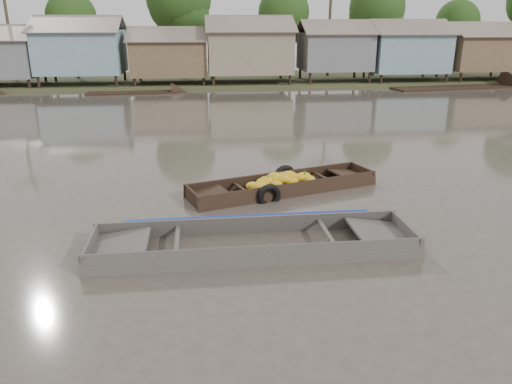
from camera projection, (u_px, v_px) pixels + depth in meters
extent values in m
plane|color=#453E35|center=(261.00, 228.00, 12.70)|extent=(120.00, 120.00, 0.00)
cube|color=#384723|center=(217.00, 80.00, 43.70)|extent=(120.00, 12.00, 0.50)
cube|color=slate|center=(1.00, 58.00, 37.98)|extent=(5.50, 4.80, 2.80)
cube|color=brown|center=(3.00, 32.00, 38.59)|extent=(5.90, 2.79, 1.19)
cube|color=gray|center=(81.00, 52.00, 38.46)|extent=(6.20, 5.20, 3.20)
cube|color=brown|center=(74.00, 24.00, 36.47)|extent=(6.60, 3.02, 1.28)
cube|color=brown|center=(82.00, 24.00, 39.11)|extent=(6.60, 3.02, 1.28)
cube|color=brown|center=(170.00, 58.00, 39.31)|extent=(5.80, 4.60, 2.70)
cube|color=brown|center=(167.00, 34.00, 37.55)|extent=(6.20, 2.67, 1.14)
cube|color=brown|center=(169.00, 33.00, 39.89)|extent=(6.20, 2.67, 1.14)
cube|color=#806F58|center=(249.00, 51.00, 39.80)|extent=(6.50, 5.30, 3.30)
cube|color=brown|center=(251.00, 24.00, 37.77)|extent=(6.90, 3.08, 1.31)
cube|color=brown|center=(247.00, 23.00, 40.46)|extent=(6.90, 3.08, 1.31)
cube|color=slate|center=(335.00, 51.00, 40.53)|extent=(5.40, 4.70, 2.90)
cube|color=brown|center=(340.00, 27.00, 38.72)|extent=(5.80, 2.73, 1.17)
cube|color=brown|center=(332.00, 27.00, 41.10)|extent=(5.80, 2.73, 1.17)
cube|color=gray|center=(405.00, 52.00, 41.18)|extent=(6.00, 5.00, 3.10)
cube|color=brown|center=(415.00, 27.00, 39.26)|extent=(6.40, 2.90, 1.24)
cube|color=brown|center=(401.00, 26.00, 41.79)|extent=(6.40, 2.90, 1.24)
cube|color=brown|center=(480.00, 52.00, 41.86)|extent=(5.70, 4.90, 2.80)
cube|color=brown|center=(492.00, 29.00, 40.01)|extent=(6.10, 2.85, 1.21)
cube|color=brown|center=(475.00, 29.00, 42.49)|extent=(6.10, 2.85, 1.21)
cylinder|color=#473323|center=(75.00, 52.00, 42.62)|extent=(0.28, 0.28, 4.90)
sphere|color=#193A12|center=(71.00, 17.00, 41.70)|extent=(4.20, 4.20, 4.20)
cylinder|color=#473323|center=(181.00, 43.00, 42.37)|extent=(0.28, 0.28, 6.30)
cylinder|color=#473323|center=(283.00, 48.00, 44.40)|extent=(0.28, 0.28, 5.25)
sphere|color=#193A12|center=(284.00, 13.00, 43.42)|extent=(4.50, 4.50, 4.50)
cylinder|color=#473323|center=(374.00, 46.00, 44.21)|extent=(0.28, 0.28, 5.60)
sphere|color=#193A12|center=(377.00, 8.00, 43.17)|extent=(4.80, 4.80, 4.80)
cylinder|color=#473323|center=(454.00, 51.00, 46.14)|extent=(0.28, 0.28, 4.55)
sphere|color=#193A12|center=(458.00, 22.00, 45.29)|extent=(3.90, 3.90, 3.90)
cylinder|color=#473323|center=(8.00, 27.00, 40.97)|extent=(0.24, 0.24, 9.00)
cylinder|color=#473323|center=(329.00, 32.00, 43.88)|extent=(0.24, 0.24, 8.00)
cube|color=black|center=(283.00, 193.00, 15.53)|extent=(5.94, 2.94, 0.08)
cube|color=black|center=(274.00, 180.00, 16.00)|extent=(5.76, 2.06, 0.56)
cube|color=black|center=(293.00, 192.00, 14.90)|extent=(5.76, 2.06, 0.56)
cube|color=black|center=(362.00, 174.00, 16.61)|extent=(0.47, 1.26, 0.53)
cube|color=black|center=(349.00, 174.00, 16.39)|extent=(1.33, 1.39, 0.20)
cube|color=black|center=(192.00, 199.00, 14.29)|extent=(0.47, 1.26, 0.53)
cube|color=black|center=(209.00, 195.00, 14.47)|extent=(1.33, 1.39, 0.20)
cube|color=black|center=(242.00, 188.00, 14.86)|extent=(0.49, 1.22, 0.05)
cube|color=black|center=(322.00, 177.00, 15.97)|extent=(0.49, 1.22, 0.05)
ellipsoid|color=gold|center=(298.00, 178.00, 15.95)|extent=(0.49, 0.41, 0.26)
ellipsoid|color=gold|center=(266.00, 190.00, 14.87)|extent=(0.55, 0.46, 0.29)
ellipsoid|color=gold|center=(283.00, 179.00, 15.18)|extent=(0.53, 0.45, 0.28)
ellipsoid|color=gold|center=(304.00, 177.00, 15.94)|extent=(0.55, 0.46, 0.29)
ellipsoid|color=gold|center=(274.00, 179.00, 15.41)|extent=(0.50, 0.41, 0.26)
ellipsoid|color=gold|center=(278.00, 181.00, 15.22)|extent=(0.52, 0.44, 0.28)
ellipsoid|color=gold|center=(255.00, 190.00, 15.01)|extent=(0.44, 0.36, 0.23)
ellipsoid|color=gold|center=(292.00, 181.00, 15.30)|extent=(0.49, 0.41, 0.26)
ellipsoid|color=gold|center=(267.00, 191.00, 14.89)|extent=(0.55, 0.45, 0.29)
ellipsoid|color=gold|center=(263.00, 182.00, 15.18)|extent=(0.48, 0.40, 0.25)
ellipsoid|color=gold|center=(267.00, 181.00, 15.22)|extent=(0.56, 0.47, 0.30)
ellipsoid|color=gold|center=(295.00, 178.00, 15.48)|extent=(0.52, 0.43, 0.27)
ellipsoid|color=gold|center=(261.00, 194.00, 14.78)|extent=(0.45, 0.37, 0.24)
ellipsoid|color=gold|center=(286.00, 178.00, 15.84)|extent=(0.49, 0.40, 0.26)
ellipsoid|color=gold|center=(266.00, 188.00, 14.96)|extent=(0.50, 0.42, 0.26)
ellipsoid|color=gold|center=(270.00, 178.00, 15.54)|extent=(0.45, 0.37, 0.23)
ellipsoid|color=gold|center=(287.00, 180.00, 15.32)|extent=(0.50, 0.42, 0.27)
ellipsoid|color=gold|center=(275.00, 179.00, 15.50)|extent=(0.50, 0.42, 0.26)
ellipsoid|color=gold|center=(275.00, 177.00, 15.28)|extent=(0.53, 0.44, 0.28)
ellipsoid|color=gold|center=(286.00, 178.00, 15.89)|extent=(0.47, 0.39, 0.25)
ellipsoid|color=gold|center=(258.00, 187.00, 15.03)|extent=(0.56, 0.47, 0.30)
ellipsoid|color=gold|center=(253.00, 186.00, 15.15)|extent=(0.51, 0.43, 0.27)
ellipsoid|color=gold|center=(280.00, 178.00, 15.47)|extent=(0.53, 0.45, 0.28)
ellipsoid|color=gold|center=(292.00, 187.00, 15.17)|extent=(0.45, 0.38, 0.24)
ellipsoid|color=gold|center=(289.00, 176.00, 15.38)|extent=(0.57, 0.48, 0.30)
ellipsoid|color=gold|center=(283.00, 176.00, 15.45)|extent=(0.43, 0.36, 0.23)
ellipsoid|color=gold|center=(318.00, 184.00, 15.52)|extent=(0.47, 0.39, 0.25)
ellipsoid|color=gold|center=(263.00, 188.00, 14.93)|extent=(0.56, 0.47, 0.30)
ellipsoid|color=gold|center=(275.00, 180.00, 15.57)|extent=(0.46, 0.38, 0.24)
ellipsoid|color=gold|center=(277.00, 185.00, 15.00)|extent=(0.43, 0.36, 0.23)
ellipsoid|color=gold|center=(308.00, 179.00, 15.59)|extent=(0.52, 0.43, 0.27)
ellipsoid|color=gold|center=(300.00, 178.00, 15.42)|extent=(0.44, 0.37, 0.23)
cylinder|color=#3F6626|center=(268.00, 178.00, 15.14)|extent=(0.04, 0.04, 0.19)
cylinder|color=#3F6626|center=(290.00, 175.00, 15.43)|extent=(0.04, 0.04, 0.19)
cylinder|color=#3F6626|center=(305.00, 173.00, 15.64)|extent=(0.04, 0.04, 0.19)
torus|color=black|center=(285.00, 177.00, 16.24)|extent=(0.84, 0.44, 0.82)
torus|color=black|center=(269.00, 196.00, 14.48)|extent=(0.77, 0.42, 0.75)
cube|color=#3B3532|center=(253.00, 252.00, 11.58)|extent=(7.29, 1.63, 0.08)
cube|color=#3B3532|center=(249.00, 227.00, 12.33)|extent=(7.44, 0.23, 0.59)
cube|color=#3B3532|center=(258.00, 259.00, 10.66)|extent=(7.44, 0.23, 0.59)
cube|color=#3B3532|center=(405.00, 234.00, 11.90)|extent=(0.08, 1.82, 0.56)
cube|color=#3B3532|center=(379.00, 233.00, 11.81)|extent=(1.28, 1.58, 0.24)
cube|color=#3B3532|center=(91.00, 250.00, 11.09)|extent=(0.08, 1.82, 0.56)
cube|color=#3B3532|center=(120.00, 246.00, 11.14)|extent=(1.28, 1.58, 0.24)
cube|color=#3B3532|center=(177.00, 241.00, 11.27)|extent=(0.12, 1.75, 0.05)
cube|color=#3B3532|center=(327.00, 234.00, 11.65)|extent=(0.12, 1.75, 0.05)
cube|color=#665E54|center=(253.00, 250.00, 11.57)|extent=(5.55, 1.48, 0.02)
cube|color=#0F2996|center=(249.00, 217.00, 12.31)|extent=(6.01, 0.14, 0.15)
torus|color=olive|center=(311.00, 252.00, 11.42)|extent=(0.42, 0.42, 0.06)
torus|color=olive|center=(311.00, 250.00, 11.41)|extent=(0.34, 0.34, 0.06)
cube|color=black|center=(454.00, 89.00, 38.68)|extent=(10.15, 3.55, 0.35)
cube|color=black|center=(131.00, 94.00, 35.90)|extent=(6.33, 1.71, 0.35)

